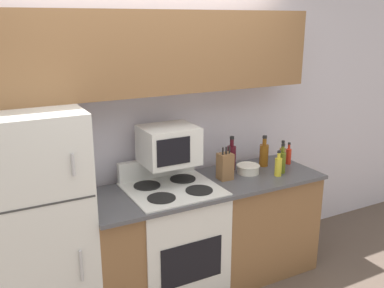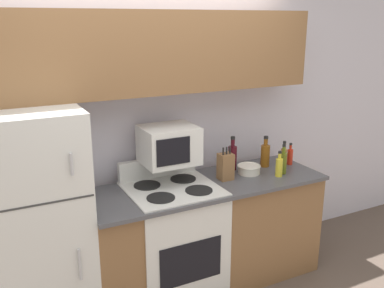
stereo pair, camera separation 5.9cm
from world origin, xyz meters
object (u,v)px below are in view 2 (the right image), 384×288
(bottle_whiskey, at_px, (265,155))
(stove, at_px, (173,240))
(bottle_wine_red, at_px, (232,157))
(bottle_hot_sauce, at_px, (290,156))
(microwave, at_px, (169,145))
(bottle_cooking_spray, at_px, (279,166))
(bottle_olive_oil, at_px, (283,162))
(bottle_vinegar, at_px, (284,157))
(refrigerator, at_px, (31,226))
(bowl, at_px, (249,169))
(knife_block, at_px, (226,166))

(bottle_whiskey, bearing_deg, stove, -173.06)
(bottle_wine_red, height_order, bottle_hot_sauce, bottle_wine_red)
(microwave, bearing_deg, bottle_cooking_spray, -16.96)
(stove, xyz_separation_m, bottle_wine_red, (0.66, 0.18, 0.55))
(bottle_olive_oil, height_order, bottle_whiskey, bottle_whiskey)
(bottle_vinegar, bearing_deg, bottle_olive_oil, -130.05)
(bottle_olive_oil, height_order, bottle_hot_sauce, bottle_olive_oil)
(refrigerator, height_order, bottle_vinegar, refrigerator)
(bowl, xyz_separation_m, bottle_whiskey, (0.23, 0.09, 0.07))
(bottle_wine_red, xyz_separation_m, bottle_whiskey, (0.31, -0.06, -0.01))
(refrigerator, height_order, bottle_hot_sauce, refrigerator)
(bottle_whiskey, xyz_separation_m, bottle_vinegar, (0.13, -0.09, -0.02))
(microwave, bearing_deg, bottle_olive_oil, -13.41)
(knife_block, height_order, bottle_hot_sauce, knife_block)
(stove, xyz_separation_m, microwave, (0.03, 0.13, 0.76))
(stove, height_order, bottle_hot_sauce, bottle_hot_sauce)
(bottle_olive_oil, distance_m, bottle_whiskey, 0.22)
(knife_block, distance_m, bowl, 0.26)
(knife_block, height_order, bottle_olive_oil, knife_block)
(refrigerator, bearing_deg, bowl, -0.78)
(bottle_olive_oil, relative_size, bottle_vinegar, 1.08)
(bottle_vinegar, bearing_deg, microwave, 174.62)
(bottle_wine_red, height_order, bottle_whiskey, bottle_wine_red)
(bottle_olive_oil, relative_size, bottle_cooking_spray, 1.18)
(bottle_olive_oil, distance_m, bottle_hot_sauce, 0.26)
(bottle_olive_oil, xyz_separation_m, bottle_whiskey, (-0.03, 0.22, 0.01))
(bottle_wine_red, relative_size, bottle_whiskey, 1.07)
(bottle_whiskey, bearing_deg, bottle_wine_red, 169.13)
(refrigerator, height_order, bowl, refrigerator)
(knife_block, bearing_deg, bottle_hot_sauce, 4.63)
(bottle_hot_sauce, height_order, bottle_vinegar, bottle_vinegar)
(refrigerator, xyz_separation_m, bottle_cooking_spray, (1.96, -0.19, 0.18))
(refrigerator, distance_m, bottle_wine_red, 1.72)
(refrigerator, height_order, bottle_wine_red, refrigerator)
(microwave, height_order, bottle_olive_oil, microwave)
(microwave, distance_m, knife_block, 0.51)
(bowl, bearing_deg, bottle_vinegar, -0.17)
(refrigerator, relative_size, knife_block, 5.86)
(bottle_hot_sauce, height_order, bottle_whiskey, bottle_whiskey)
(bowl, relative_size, bottle_hot_sauce, 1.00)
(refrigerator, distance_m, bottle_hot_sauce, 2.25)
(bottle_olive_oil, bearing_deg, refrigerator, 175.69)
(bottle_vinegar, bearing_deg, bottle_cooking_spray, -137.09)
(bottle_cooking_spray, distance_m, bottle_vinegar, 0.25)
(refrigerator, relative_size, bottle_cooking_spray, 7.45)
(knife_block, relative_size, bowl, 1.40)
(stove, bearing_deg, bottle_olive_oil, -5.91)
(bowl, distance_m, bottle_cooking_spray, 0.26)
(bottle_olive_oil, bearing_deg, microwave, 166.59)
(bottle_hot_sauce, xyz_separation_m, bottle_vinegar, (-0.10, -0.03, 0.02))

